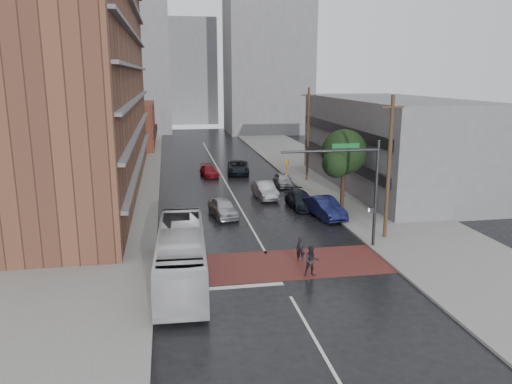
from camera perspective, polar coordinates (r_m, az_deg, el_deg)
ground at (r=30.18m, az=2.12°, el=-8.70°), size 160.00×160.00×0.00m
crosswalk at (r=30.63m, az=1.92°, el=-8.34°), size 14.00×5.00×0.02m
sidewalk_west at (r=53.81m, az=-15.76°, el=0.72°), size 9.00×90.00×0.15m
sidewalk_east at (r=56.31m, az=8.20°, el=1.63°), size 9.00×90.00×0.15m
apartment_block at (r=52.03m, az=-19.70°, el=15.50°), size 10.00×44.00×28.00m
storefront_west at (r=81.93m, az=-14.40°, el=7.38°), size 8.00×16.00×7.00m
building_east at (r=52.85m, az=15.24°, el=5.42°), size 11.00×26.00×9.00m
distant_tower_west at (r=105.75m, az=-15.00°, el=15.37°), size 18.00×16.00×32.00m
distant_tower_east at (r=101.56m, az=1.32°, el=17.03°), size 16.00×14.00×36.00m
distant_tower_center at (r=122.49m, az=-7.52°, el=13.47°), size 12.00×10.00×24.00m
street_tree at (r=42.48m, az=10.02°, el=4.18°), size 4.20×4.10×6.90m
signal_mast at (r=32.77m, az=11.30°, el=1.47°), size 6.50×0.30×7.20m
utility_pole_near at (r=35.20m, az=14.93°, el=2.76°), size 1.60×0.26×10.00m
utility_pole_far at (r=53.78m, az=5.96°, el=6.62°), size 1.60×0.26×10.00m
transit_bus at (r=28.09m, az=-8.54°, el=-7.20°), size 3.00×11.08×3.06m
pedestrian_a at (r=31.06m, az=5.14°, el=-6.54°), size 0.66×0.53×1.57m
pedestrian_b at (r=28.93m, az=6.37°, el=-7.87°), size 0.91×0.74×1.78m
car_travel_a at (r=40.62m, az=-3.80°, el=-1.79°), size 2.43×4.65×1.51m
car_travel_b at (r=46.60m, az=1.02°, el=0.21°), size 1.98×4.77×1.54m
car_travel_c at (r=57.12m, az=-5.39°, el=2.41°), size 2.11×4.27×1.19m
suv_travel at (r=58.36m, az=-2.05°, el=2.84°), size 3.11×5.61×1.49m
car_parked_near at (r=40.68m, az=7.84°, el=-1.78°), size 2.52×5.18×1.64m
car_parked_mid at (r=43.50m, az=5.11°, el=-0.89°), size 2.12×4.83×1.38m
car_parked_far at (r=51.73m, az=3.12°, el=1.41°), size 1.72×4.05×1.37m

